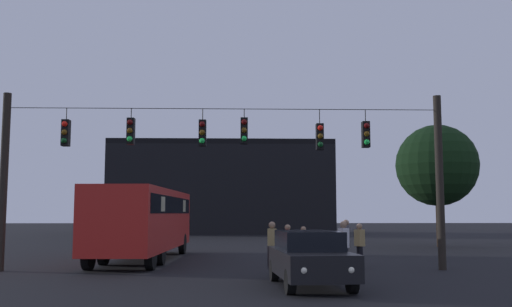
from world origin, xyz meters
TOP-DOWN VIEW (x-y plane):
  - ground_plane at (0.00, 24.50)m, footprint 168.00×168.00m
  - overhead_signal_span at (-0.03, 14.17)m, footprint 15.87×0.44m
  - city_bus at (-3.53, 18.58)m, footprint 2.94×11.09m
  - car_near_right at (2.49, 9.72)m, footprint 2.13×4.44m
  - pedestrian_crossing_left at (4.97, 14.81)m, footprint 0.36×0.42m
  - pedestrian_crossing_center at (2.98, 15.47)m, footprint 0.31×0.40m
  - pedestrian_crossing_right at (2.31, 14.73)m, footprint 0.32×0.41m
  - pedestrian_near_bus at (1.65, 13.10)m, footprint 0.32×0.41m
  - pedestrian_trailing at (4.71, 16.02)m, footprint 0.34×0.42m
  - pedestrian_far_side at (4.05, 12.99)m, footprint 0.33×0.41m
  - corner_building at (-1.14, 51.40)m, footprint 21.48×9.76m
  - tree_left_silhouette at (12.59, 27.94)m, footprint 4.94×4.94m

SIDE VIEW (x-z plane):
  - ground_plane at x=0.00m, z-range 0.00..0.00m
  - car_near_right at x=2.49m, z-range 0.04..1.56m
  - pedestrian_crossing_center at x=2.98m, z-range 0.09..1.60m
  - pedestrian_crossing_right at x=2.31m, z-range 0.10..1.70m
  - pedestrian_crossing_left at x=4.97m, z-range 0.10..1.74m
  - pedestrian_near_bus at x=1.65m, z-range 0.12..1.85m
  - pedestrian_far_side at x=4.05m, z-range 0.12..1.87m
  - pedestrian_trailing at x=4.71m, z-range 0.12..1.88m
  - city_bus at x=-3.53m, z-range 0.37..3.37m
  - overhead_signal_span at x=-0.03m, z-range 0.68..6.98m
  - corner_building at x=-1.14m, z-range 0.00..8.97m
  - tree_left_silhouette at x=12.59m, z-range 1.21..8.59m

